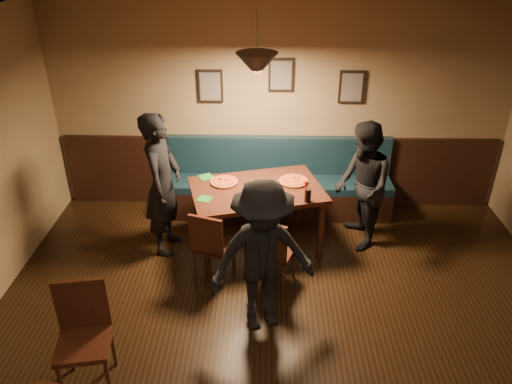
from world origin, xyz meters
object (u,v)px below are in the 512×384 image
Objects in this scene: booth_bench at (279,180)px; tabasco_bottle at (306,185)px; cafe_chair_far at (83,342)px; diner_front at (263,258)px; soda_glass at (308,195)px; chair_near_right at (275,250)px; diner_left at (163,184)px; dining_table at (257,218)px; chair_near_left at (214,243)px; diner_right at (362,187)px.

booth_bench is 0.96m from tabasco_bottle.
cafe_chair_far reaches higher than tabasco_bottle.
diner_front is 1.42m from tabasco_bottle.
diner_front reaches higher than soda_glass.
soda_glass reaches higher than chair_near_right.
chair_near_right is at bearing -148.58° from cafe_chair_far.
cafe_chair_far reaches higher than chair_near_right.
diner_left is (-1.30, 0.67, 0.43)m from chair_near_right.
booth_bench reaches higher than soda_glass.
cafe_chair_far reaches higher than dining_table.
chair_near_right is at bearing -88.75° from dining_table.
booth_bench is at bearing 56.06° from dining_table.
diner_left is 1.10× the size of diner_front.
chair_near_left is 0.55× the size of diner_front.
booth_bench is at bearing 108.75° from chair_near_right.
tabasco_bottle is at bearing -16.37° from dining_table.
dining_table is at bearing -91.57° from diner_right.
booth_bench is 3.39m from cafe_chair_far.
diner_left is 1.68m from soda_glass.
booth_bench reaches higher than dining_table.
soda_glass is at bearing -75.59° from booth_bench.
booth_bench is 1.67m from diner_left.
cafe_chair_far is (-2.64, -2.24, -0.30)m from diner_right.
diner_right is 0.80m from soda_glass.
tabasco_bottle is 2.91m from cafe_chair_far.
cafe_chair_far is at bearing -119.48° from booth_bench.
chair_near_left is at bearing -131.24° from cafe_chair_far.
dining_table is 0.76m from chair_near_left.
booth_bench is at bearing -133.03° from diner_right.
chair_near_left is 0.99m from diner_front.
chair_near_right is 0.73m from diner_front.
dining_table is 1.31m from diner_right.
soda_glass is (1.66, -0.25, 0.02)m from diner_left.
diner_front reaches higher than dining_table.
diner_right is (1.71, 0.71, 0.35)m from chair_near_left.
cafe_chair_far is (-0.93, -1.53, 0.05)m from chair_near_left.
diner_front reaches higher than booth_bench.
soda_glass is (0.36, 0.42, 0.45)m from chair_near_right.
chair_near_right reaches higher than dining_table.
soda_glass is at bearing -89.70° from tabasco_bottle.
booth_bench is at bearing -129.54° from cafe_chair_far.
diner_left reaches higher than booth_bench.
soda_glass reaches higher than chair_near_left.
tabasco_bottle is at bearing 84.40° from chair_near_right.
dining_table is 1.40m from diner_front.
chair_near_right is 0.56× the size of diner_front.
diner_front is at bearing -45.33° from diner_right.
chair_near_left is at bearing -168.59° from chair_near_right.
diner_left reaches higher than soda_glass.
cafe_chair_far is (-1.60, -1.41, 0.05)m from chair_near_right.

